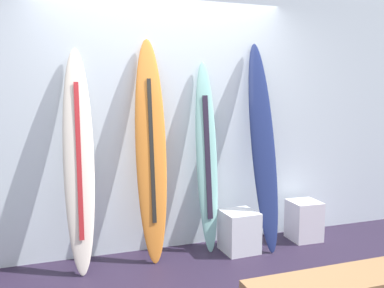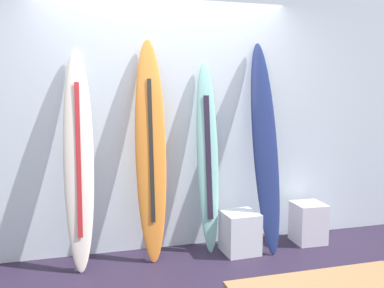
# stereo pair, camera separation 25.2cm
# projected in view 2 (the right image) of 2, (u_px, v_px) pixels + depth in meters

# --- Properties ---
(wall_back) EXTENTS (7.20, 0.20, 2.80)m
(wall_back) POSITION_uv_depth(u_px,v_px,m) (164.00, 112.00, 4.18)
(wall_back) COLOR silver
(wall_back) RESTS_ON ground
(surfboard_ivory) EXTENTS (0.29, 0.46, 2.00)m
(surfboard_ivory) POSITION_uv_depth(u_px,v_px,m) (79.00, 160.00, 3.69)
(surfboard_ivory) COLOR silver
(surfboard_ivory) RESTS_ON ground
(surfboard_sunset) EXTENTS (0.31, 0.40, 2.10)m
(surfboard_sunset) POSITION_uv_depth(u_px,v_px,m) (151.00, 151.00, 3.88)
(surfboard_sunset) COLOR orange
(surfboard_sunset) RESTS_ON ground
(surfboard_seafoam) EXTENTS (0.22, 0.31, 1.90)m
(surfboard_seafoam) POSITION_uv_depth(u_px,v_px,m) (208.00, 157.00, 4.09)
(surfboard_seafoam) COLOR #81BDB5
(surfboard_seafoam) RESTS_ON ground
(surfboard_navy) EXTENTS (0.27, 0.53, 2.11)m
(surfboard_navy) POSITION_uv_depth(u_px,v_px,m) (265.00, 147.00, 4.12)
(surfboard_navy) COLOR navy
(surfboard_navy) RESTS_ON ground
(display_block_left) EXTENTS (0.32, 0.32, 0.43)m
(display_block_left) POSITION_uv_depth(u_px,v_px,m) (308.00, 223.00, 4.37)
(display_block_left) COLOR white
(display_block_left) RESTS_ON ground
(display_block_center) EXTENTS (0.35, 0.35, 0.41)m
(display_block_center) POSITION_uv_depth(u_px,v_px,m) (240.00, 232.00, 4.09)
(display_block_center) COLOR silver
(display_block_center) RESTS_ON ground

